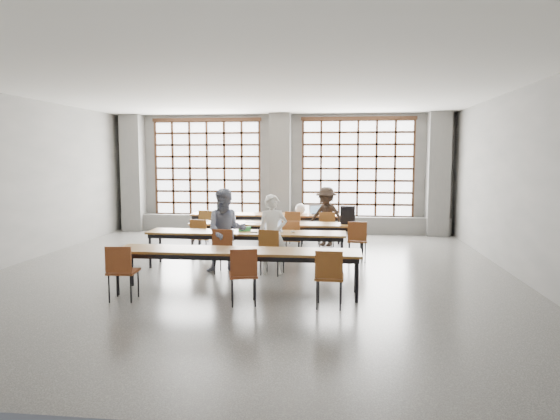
{
  "coord_description": "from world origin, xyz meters",
  "views": [
    {
      "loc": [
        1.67,
        -9.34,
        2.22
      ],
      "look_at": [
        0.54,
        0.4,
        1.19
      ],
      "focal_mm": 32.0,
      "sensor_mm": 36.0,
      "label": 1
    }
  ],
  "objects_px": {
    "chair_mid_left": "(201,234)",
    "plastic_bag": "(300,209)",
    "desk_row_a": "(266,216)",
    "student_female": "(226,231)",
    "chair_near_right": "(329,273)",
    "red_pouch": "(123,268)",
    "desk_row_c": "(246,235)",
    "chair_mid_right": "(357,237)",
    "backpack": "(348,215)",
    "chair_back_right": "(326,225)",
    "desk_row_d": "(237,254)",
    "green_box": "(245,229)",
    "chair_back_mid": "(294,225)",
    "laptop_front": "(273,228)",
    "student_male": "(273,234)",
    "phone": "(254,232)",
    "chair_back_left": "(208,223)",
    "laptop_back": "(317,212)",
    "student_back": "(326,216)",
    "chair_front_left": "(225,246)",
    "chair_mid_centre": "(292,236)",
    "chair_near_left": "(121,267)",
    "desk_row_b": "(277,226)",
    "chair_near_mid": "(243,270)",
    "mouse": "(293,232)"
  },
  "relations": [
    {
      "from": "chair_mid_left",
      "to": "plastic_bag",
      "type": "bearing_deg",
      "value": 51.18
    },
    {
      "from": "desk_row_a",
      "to": "student_female",
      "type": "height_order",
      "value": "student_female"
    },
    {
      "from": "chair_near_right",
      "to": "red_pouch",
      "type": "height_order",
      "value": "chair_near_right"
    },
    {
      "from": "desk_row_c",
      "to": "chair_mid_right",
      "type": "xyz_separation_m",
      "value": [
        2.25,
        0.76,
        -0.13
      ]
    },
    {
      "from": "backpack",
      "to": "red_pouch",
      "type": "relative_size",
      "value": 2.0
    },
    {
      "from": "chair_back_right",
      "to": "chair_mid_left",
      "type": "xyz_separation_m",
      "value": [
        -2.72,
        -1.82,
        0.0
      ]
    },
    {
      "from": "desk_row_c",
      "to": "desk_row_d",
      "type": "bearing_deg",
      "value": -83.75
    },
    {
      "from": "chair_back_right",
      "to": "green_box",
      "type": "xyz_separation_m",
      "value": [
        -1.61,
        -2.5,
        0.24
      ]
    },
    {
      "from": "chair_back_mid",
      "to": "student_female",
      "type": "xyz_separation_m",
      "value": [
        -1.04,
        -3.08,
        0.28
      ]
    },
    {
      "from": "green_box",
      "to": "backpack",
      "type": "distance_m",
      "value": 2.52
    },
    {
      "from": "laptop_front",
      "to": "chair_near_right",
      "type": "bearing_deg",
      "value": -66.61
    },
    {
      "from": "student_male",
      "to": "phone",
      "type": "relative_size",
      "value": 11.72
    },
    {
      "from": "chair_back_left",
      "to": "phone",
      "type": "bearing_deg",
      "value": -58.39
    },
    {
      "from": "laptop_back",
      "to": "backpack",
      "type": "relative_size",
      "value": 1.1
    },
    {
      "from": "chair_back_left",
      "to": "student_back",
      "type": "relative_size",
      "value": 0.59
    },
    {
      "from": "student_male",
      "to": "chair_front_left",
      "type": "bearing_deg",
      "value": 176.38
    },
    {
      "from": "desk_row_c",
      "to": "plastic_bag",
      "type": "relative_size",
      "value": 13.99
    },
    {
      "from": "student_female",
      "to": "plastic_bag",
      "type": "distance_m",
      "value": 3.94
    },
    {
      "from": "desk_row_c",
      "to": "desk_row_a",
      "type": "bearing_deg",
      "value": 90.9
    },
    {
      "from": "chair_mid_centre",
      "to": "laptop_back",
      "type": "height_order",
      "value": "laptop_back"
    },
    {
      "from": "chair_near_left",
      "to": "chair_near_right",
      "type": "bearing_deg",
      "value": -0.0
    },
    {
      "from": "chair_mid_right",
      "to": "chair_near_left",
      "type": "bearing_deg",
      "value": -137.91
    },
    {
      "from": "desk_row_b",
      "to": "chair_near_mid",
      "type": "relative_size",
      "value": 4.55
    },
    {
      "from": "desk_row_d",
      "to": "backpack",
      "type": "height_order",
      "value": "backpack"
    },
    {
      "from": "chair_near_left",
      "to": "student_male",
      "type": "relative_size",
      "value": 0.58
    },
    {
      "from": "mouse",
      "to": "plastic_bag",
      "type": "relative_size",
      "value": 0.34
    },
    {
      "from": "red_pouch",
      "to": "laptop_back",
      "type": "bearing_deg",
      "value": 64.71
    },
    {
      "from": "desk_row_a",
      "to": "chair_back_left",
      "type": "bearing_deg",
      "value": -156.28
    },
    {
      "from": "student_female",
      "to": "red_pouch",
      "type": "height_order",
      "value": "student_female"
    },
    {
      "from": "desk_row_a",
      "to": "laptop_back",
      "type": "bearing_deg",
      "value": 4.57
    },
    {
      "from": "chair_mid_left",
      "to": "mouse",
      "type": "relative_size",
      "value": 8.98
    },
    {
      "from": "student_male",
      "to": "plastic_bag",
      "type": "height_order",
      "value": "student_male"
    },
    {
      "from": "desk_row_d",
      "to": "student_male",
      "type": "bearing_deg",
      "value": 75.45
    },
    {
      "from": "chair_near_mid",
      "to": "student_female",
      "type": "relative_size",
      "value": 0.54
    },
    {
      "from": "chair_mid_right",
      "to": "student_back",
      "type": "relative_size",
      "value": 0.59
    },
    {
      "from": "chair_back_right",
      "to": "mouse",
      "type": "xyz_separation_m",
      "value": [
        -0.61,
        -2.6,
        0.21
      ]
    },
    {
      "from": "chair_near_left",
      "to": "backpack",
      "type": "height_order",
      "value": "backpack"
    },
    {
      "from": "desk_row_a",
      "to": "chair_back_mid",
      "type": "height_order",
      "value": "chair_back_mid"
    },
    {
      "from": "chair_mid_right",
      "to": "chair_front_left",
      "type": "bearing_deg",
      "value": -151.46
    },
    {
      "from": "green_box",
      "to": "chair_back_mid",
      "type": "bearing_deg",
      "value": 72.56
    },
    {
      "from": "student_back",
      "to": "mouse",
      "type": "xyz_separation_m",
      "value": [
        -0.6,
        -2.73,
        0.01
      ]
    },
    {
      "from": "desk_row_b",
      "to": "backpack",
      "type": "height_order",
      "value": "backpack"
    },
    {
      "from": "chair_mid_right",
      "to": "phone",
      "type": "bearing_deg",
      "value": -157.37
    },
    {
      "from": "laptop_front",
      "to": "mouse",
      "type": "height_order",
      "value": "laptop_front"
    },
    {
      "from": "phone",
      "to": "green_box",
      "type": "bearing_deg",
      "value": 141.95
    },
    {
      "from": "chair_near_mid",
      "to": "red_pouch",
      "type": "xyz_separation_m",
      "value": [
        -1.92,
        0.08,
        -0.04
      ]
    },
    {
      "from": "student_male",
      "to": "plastic_bag",
      "type": "distance_m",
      "value": 3.77
    },
    {
      "from": "phone",
      "to": "plastic_bag",
      "type": "distance_m",
      "value": 3.43
    },
    {
      "from": "chair_back_left",
      "to": "red_pouch",
      "type": "distance_m",
      "value": 5.11
    },
    {
      "from": "desk_row_b",
      "to": "desk_row_d",
      "type": "bearing_deg",
      "value": -94.11
    }
  ]
}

